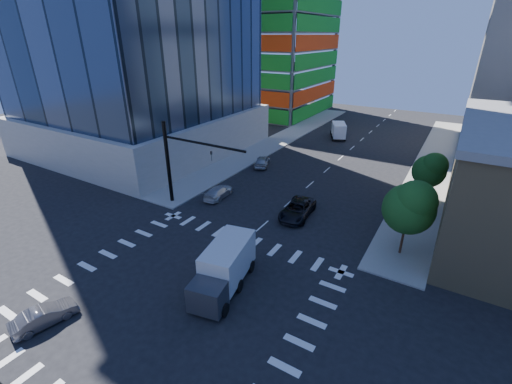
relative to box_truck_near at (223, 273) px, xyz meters
The scene contains 13 objects.
ground 3.65m from the box_truck_near, 129.80° to the right, with size 160.00×160.00×0.00m, color black.
road_markings 3.65m from the box_truck_near, 129.80° to the right, with size 20.00×20.00×0.01m, color silver.
sidewalk_ne 38.86m from the box_truck_near, 74.53° to the left, with size 5.00×60.00×0.15m, color gray.
sidewalk_nw 40.22m from the box_truck_near, 111.36° to the left, with size 5.00×60.00×0.15m, color gray.
signal_mast_nw 15.60m from the box_truck_near, 143.65° to the left, with size 10.20×0.40×9.00m.
tree_south 15.78m from the box_truck_near, 47.22° to the left, with size 4.16×4.16×6.82m.
tree_north 25.83m from the box_truck_near, 65.19° to the left, with size 3.54×3.52×5.78m.
car_nb_far 13.09m from the box_truck_near, 90.26° to the left, with size 2.62×5.68×1.58m, color black.
car_sb_near 15.95m from the box_truck_near, 127.93° to the left, with size 1.86×4.56×1.32m, color silver.
car_sb_mid 26.37m from the box_truck_near, 113.80° to the left, with size 1.78×4.41×1.50m, color #A0A3A7.
car_sb_cross 11.81m from the box_truck_near, 132.33° to the right, with size 1.36×3.91×1.29m, color #504F55.
box_truck_near is the anchor object (origin of this frame).
box_truck_far 44.73m from the box_truck_near, 98.17° to the left, with size 4.32×5.86×2.83m.
Camera 1 is at (14.57, -13.38, 17.17)m, focal length 24.00 mm.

